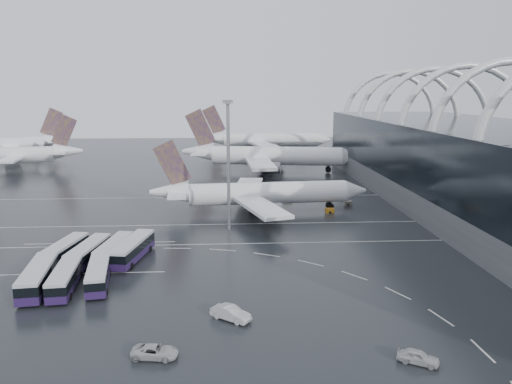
{
  "coord_description": "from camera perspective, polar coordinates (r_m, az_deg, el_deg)",
  "views": [
    {
      "loc": [
        0.09,
        -91.4,
        28.2
      ],
      "look_at": [
        6.08,
        11.87,
        7.0
      ],
      "focal_mm": 35.0,
      "sensor_mm": 36.0,
      "label": 1
    }
  ],
  "objects": [
    {
      "name": "bus_row_near_a",
      "position": [
        90.4,
        -21.03,
        -6.25
      ],
      "size": [
        4.95,
        12.96,
        3.12
      ],
      "rotation": [
        0.0,
        0.0,
        1.4
      ],
      "color": "#291441",
      "rests_on": "ground"
    },
    {
      "name": "bus_row_near_c",
      "position": [
        88.68,
        -15.91,
        -6.28
      ],
      "size": [
        4.51,
        12.68,
        3.06
      ],
      "rotation": [
        0.0,
        0.0,
        1.43
      ],
      "color": "#291441",
      "rests_on": "ground"
    },
    {
      "name": "jet_remote_far",
      "position": [
        236.56,
        -26.13,
        4.86
      ],
      "size": [
        44.92,
        36.75,
        20.78
      ],
      "rotation": [
        0.0,
        0.0,
        3.62
      ],
      "color": "white",
      "rests_on": "ground"
    },
    {
      "name": "lane_marking_far",
      "position": [
        134.39,
        -3.28,
        -0.55
      ],
      "size": [
        120.0,
        0.25,
        0.01
      ],
      "primitive_type": "cube",
      "color": "silver",
      "rests_on": "ground"
    },
    {
      "name": "lane_marking_mid",
      "position": [
        107.17,
        -3.26,
        -3.69
      ],
      "size": [
        120.0,
        0.25,
        0.01
      ],
      "primitive_type": "cube",
      "color": "silver",
      "rests_on": "ground"
    },
    {
      "name": "ground",
      "position": [
        95.65,
        -3.24,
        -5.58
      ],
      "size": [
        420.0,
        420.0,
        0.0
      ],
      "primitive_type": "plane",
      "color": "black",
      "rests_on": "ground"
    },
    {
      "name": "van_curve_c",
      "position": [
        64.12,
        -2.91,
        -13.66
      ],
      "size": [
        5.36,
        4.6,
        1.74
      ],
      "primitive_type": "imported",
      "rotation": [
        0.0,
        0.0,
        0.94
      ],
      "color": "#BDBDBD",
      "rests_on": "ground"
    },
    {
      "name": "bus_row_near_d",
      "position": [
        87.23,
        -13.95,
        -6.33
      ],
      "size": [
        5.64,
        14.22,
        3.42
      ],
      "rotation": [
        0.0,
        0.0,
        1.38
      ],
      "color": "#291441",
      "rests_on": "ground"
    },
    {
      "name": "lane_marking_near",
      "position": [
        93.74,
        -3.24,
        -5.94
      ],
      "size": [
        120.0,
        0.25,
        0.01
      ],
      "primitive_type": "cube",
      "color": "silver",
      "rests_on": "ground"
    },
    {
      "name": "gse_cart_belly_d",
      "position": [
        126.33,
        10.45,
        -1.26
      ],
      "size": [
        1.98,
        1.17,
        1.08
      ],
      "primitive_type": "cube",
      "color": "slate",
      "rests_on": "ground"
    },
    {
      "name": "van_curve_a",
      "position": [
        57.14,
        -11.49,
        -17.44
      ],
      "size": [
        5.29,
        2.99,
        1.39
      ],
      "primitive_type": "imported",
      "rotation": [
        0.0,
        0.0,
        1.43
      ],
      "color": "#BDBDBD",
      "rests_on": "ground"
    },
    {
      "name": "gse_cart_belly_a",
      "position": [
        117.82,
        8.41,
        -2.11
      ],
      "size": [
        2.06,
        1.22,
        1.12
      ],
      "primitive_type": "cube",
      "color": "#BA7518",
      "rests_on": "ground"
    },
    {
      "name": "airliner_gate_b",
      "position": [
        174.73,
        1.29,
        4.11
      ],
      "size": [
        62.91,
        55.91,
        21.87
      ],
      "rotation": [
        0.0,
        0.0,
        -0.16
      ],
      "color": "white",
      "rests_on": "ground"
    },
    {
      "name": "gse_cart_belly_e",
      "position": [
        130.67,
        3.66,
        -0.62
      ],
      "size": [
        2.31,
        1.37,
        1.26
      ],
      "primitive_type": "cube",
      "color": "#BA7518",
      "rests_on": "ground"
    },
    {
      "name": "airliner_main",
      "position": [
        116.61,
        0.14,
        -0.22
      ],
      "size": [
        51.36,
        44.92,
        17.39
      ],
      "rotation": [
        0.0,
        0.0,
        0.08
      ],
      "color": "white",
      "rests_on": "ground"
    },
    {
      "name": "floodlight_mast",
      "position": [
        99.89,
        -3.19,
        4.86
      ],
      "size": [
        2.02,
        2.02,
        26.29
      ],
      "color": "gray",
      "rests_on": "ground"
    },
    {
      "name": "jet_remote_mid",
      "position": [
        201.05,
        -25.26,
        3.87
      ],
      "size": [
        45.12,
        36.42,
        19.62
      ],
      "rotation": [
        0.0,
        0.0,
        3.26
      ],
      "color": "white",
      "rests_on": "ground"
    },
    {
      "name": "terminal",
      "position": [
        128.27,
        25.39,
        2.7
      ],
      "size": [
        42.0,
        160.0,
        34.9
      ],
      "color": "#57595C",
      "rests_on": "ground"
    },
    {
      "name": "bus_row_far_c",
      "position": [
        77.77,
        -17.58,
        -8.92
      ],
      "size": [
        4.81,
        12.7,
        3.06
      ],
      "rotation": [
        0.0,
        0.0,
        1.74
      ],
      "color": "#291441",
      "rests_on": "ground"
    },
    {
      "name": "bus_row_far_b",
      "position": [
        77.8,
        -20.97,
        -9.11
      ],
      "size": [
        4.15,
        13.02,
        3.15
      ],
      "rotation": [
        0.0,
        0.0,
        1.67
      ],
      "color": "#291441",
      "rests_on": "ground"
    },
    {
      "name": "bus_row_near_b",
      "position": [
        88.13,
        -18.61,
        -6.52
      ],
      "size": [
        4.7,
        13.11,
        3.16
      ],
      "rotation": [
        0.0,
        0.0,
        1.43
      ],
      "color": "#291441",
      "rests_on": "ground"
    },
    {
      "name": "airliner_gate_c",
      "position": [
        230.96,
        0.84,
        5.92
      ],
      "size": [
        60.41,
        56.02,
        21.62
      ],
      "rotation": [
        0.0,
        0.0,
        -0.0
      ],
      "color": "white",
      "rests_on": "ground"
    },
    {
      "name": "bus_bay_line_north",
      "position": [
        98.63,
        -17.39,
        -5.58
      ],
      "size": [
        28.0,
        0.25,
        0.01
      ],
      "primitive_type": "cube",
      "color": "silver",
      "rests_on": "ground"
    },
    {
      "name": "van_curve_b",
      "position": [
        57.66,
        18.04,
        -17.48
      ],
      "size": [
        4.6,
        3.59,
        1.47
      ],
      "primitive_type": "imported",
      "rotation": [
        0.0,
        0.0,
        1.07
      ],
      "color": "#BDBDBD",
      "rests_on": "ground"
    },
    {
      "name": "bus_bay_line_south",
      "position": [
        84.02,
        -20.01,
        -8.76
      ],
      "size": [
        28.0,
        0.25,
        0.01
      ],
      "primitive_type": "cube",
      "color": "silver",
      "rests_on": "ground"
    },
    {
      "name": "bus_row_far_a",
      "position": [
        79.14,
        -23.62,
        -8.86
      ],
      "size": [
        4.85,
        14.16,
        3.42
      ],
      "rotation": [
        0.0,
        0.0,
        1.7
      ],
      "color": "#291441",
      "rests_on": "ground"
    }
  ]
}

